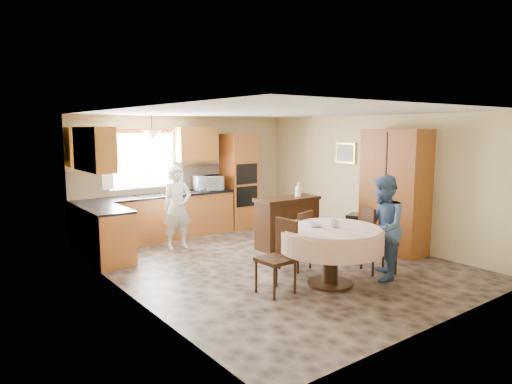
{
  "coord_description": "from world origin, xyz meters",
  "views": [
    {
      "loc": [
        -4.68,
        -5.74,
        2.24
      ],
      "look_at": [
        -0.16,
        0.3,
        1.19
      ],
      "focal_mm": 32.0,
      "sensor_mm": 36.0,
      "label": 1
    }
  ],
  "objects": [
    {
      "name": "person_sink",
      "position": [
        -0.84,
        1.84,
        0.78
      ],
      "size": [
        0.59,
        0.41,
        1.55
      ],
      "primitive_type": "imported",
      "rotation": [
        0.0,
        0.0,
        -0.06
      ],
      "color": "silver",
      "rests_on": "floor"
    },
    {
      "name": "bowl_sideboard",
      "position": [
        0.54,
        0.68,
        0.93
      ],
      "size": [
        0.26,
        0.26,
        0.05
      ],
      "primitive_type": "imported",
      "rotation": [
        0.0,
        0.0,
        0.15
      ],
      "color": "#B2B2B2",
      "rests_on": "sideboard"
    },
    {
      "name": "wall_cab_side",
      "position": [
        -2.33,
        1.8,
        1.91
      ],
      "size": [
        0.33,
        1.2,
        0.72
      ],
      "primitive_type": "cube",
      "color": "gold",
      "rests_on": "wall_left"
    },
    {
      "name": "wall_right",
      "position": [
        2.5,
        0.0,
        1.25
      ],
      "size": [
        0.02,
        6.0,
        2.5
      ],
      "primitive_type": "cube",
      "color": "#CCB783",
      "rests_on": "floor"
    },
    {
      "name": "wall_cab_left",
      "position": [
        -2.05,
        2.83,
        1.91
      ],
      "size": [
        0.85,
        0.33,
        0.72
      ],
      "primitive_type": "cube",
      "color": "gold",
      "rests_on": "wall_back"
    },
    {
      "name": "curtain_left",
      "position": [
        -1.75,
        2.93,
        1.65
      ],
      "size": [
        0.22,
        0.02,
        1.15
      ],
      "primitive_type": "cube",
      "color": "white",
      "rests_on": "wall_back"
    },
    {
      "name": "window",
      "position": [
        -1.0,
        2.98,
        1.6
      ],
      "size": [
        1.4,
        0.03,
        1.1
      ],
      "primitive_type": "cube",
      "color": "white",
      "rests_on": "wall_back"
    },
    {
      "name": "counter_left",
      "position": [
        -2.2,
        1.8,
        0.9
      ],
      "size": [
        0.64,
        1.2,
        0.04
      ],
      "primitive_type": "cube",
      "color": "black",
      "rests_on": "base_cab_left"
    },
    {
      "name": "chair_right",
      "position": [
        0.96,
        -1.29,
        0.57
      ],
      "size": [
        0.59,
        0.59,
        1.04
      ],
      "rotation": [
        0.0,
        0.0,
        1.16
      ],
      "color": "#39210F",
      "rests_on": "floor"
    },
    {
      "name": "cupboard",
      "position": [
        2.22,
        -0.72,
        1.12
      ],
      "size": [
        0.58,
        1.17,
        2.23
      ],
      "primitive_type": "cube",
      "color": "#D07A37",
      "rests_on": "floor"
    },
    {
      "name": "oven_lower",
      "position": [
        1.15,
        2.38,
        0.75
      ],
      "size": [
        0.56,
        0.01,
        0.45
      ],
      "primitive_type": "cube",
      "color": "black",
      "rests_on": "oven_tower"
    },
    {
      "name": "sideboard",
      "position": [
        0.86,
        0.68,
        0.45
      ],
      "size": [
        1.26,
        0.53,
        0.9
      ],
      "primitive_type": "cube",
      "rotation": [
        0.0,
        0.0,
        -0.01
      ],
      "color": "#39210F",
      "rests_on": "floor"
    },
    {
      "name": "base_cab_back",
      "position": [
        -0.85,
        2.7,
        0.44
      ],
      "size": [
        3.3,
        0.6,
        0.88
      ],
      "primitive_type": "cube",
      "color": "#D07A37",
      "rests_on": "floor"
    },
    {
      "name": "wall_front",
      "position": [
        0.0,
        -3.0,
        1.25
      ],
      "size": [
        5.0,
        0.02,
        2.5
      ],
      "primitive_type": "cube",
      "color": "#CCB783",
      "rests_on": "floor"
    },
    {
      "name": "curtain_right",
      "position": [
        -0.25,
        2.93,
        1.65
      ],
      "size": [
        0.22,
        0.02,
        1.15
      ],
      "primitive_type": "cube",
      "color": "white",
      "rests_on": "wall_back"
    },
    {
      "name": "wall_cab_right",
      "position": [
        0.15,
        2.83,
        1.91
      ],
      "size": [
        0.9,
        0.33,
        0.72
      ],
      "primitive_type": "cube",
      "color": "gold",
      "rests_on": "wall_back"
    },
    {
      "name": "ceiling",
      "position": [
        0.0,
        0.0,
        2.5
      ],
      "size": [
        5.0,
        6.0,
        0.01
      ],
      "primitive_type": "cube",
      "color": "white",
      "rests_on": "wall_back"
    },
    {
      "name": "oven_tower",
      "position": [
        1.15,
        2.69,
        1.06
      ],
      "size": [
        0.66,
        0.62,
        2.12
      ],
      "primitive_type": "cube",
      "color": "#D07A37",
      "rests_on": "floor"
    },
    {
      "name": "backsplash",
      "position": [
        -0.85,
        2.99,
        1.18
      ],
      "size": [
        3.3,
        0.02,
        0.55
      ],
      "primitive_type": "cube",
      "color": "#CBB48F",
      "rests_on": "wall_back"
    },
    {
      "name": "microwave",
      "position": [
        0.32,
        2.65,
        1.08
      ],
      "size": [
        0.64,
        0.48,
        0.32
      ],
      "primitive_type": "imported",
      "rotation": [
        0.0,
        0.0,
        -0.16
      ],
      "color": "silver",
      "rests_on": "counter_back"
    },
    {
      "name": "floor",
      "position": [
        0.0,
        0.0,
        0.0
      ],
      "size": [
        5.0,
        6.0,
        0.01
      ],
      "primitive_type": "cube",
      "color": "#715E4F",
      "rests_on": "ground"
    },
    {
      "name": "counter_back",
      "position": [
        -0.85,
        2.7,
        0.9
      ],
      "size": [
        3.3,
        0.64,
        0.04
      ],
      "primitive_type": "cube",
      "color": "black",
      "rests_on": "base_cab_back"
    },
    {
      "name": "framed_picture",
      "position": [
        2.47,
        0.7,
        1.74
      ],
      "size": [
        0.06,
        0.52,
        0.43
      ],
      "color": "gold",
      "rests_on": "wall_right"
    },
    {
      "name": "pendant",
      "position": [
        -1.0,
        2.5,
        2.12
      ],
      "size": [
        0.36,
        0.36,
        0.18
      ],
      "primitive_type": "cone",
      "rotation": [
        3.14,
        0.0,
        0.0
      ],
      "color": "beige",
      "rests_on": "ceiling"
    },
    {
      "name": "oven_upper",
      "position": [
        1.15,
        2.38,
        1.25
      ],
      "size": [
        0.56,
        0.01,
        0.45
      ],
      "primitive_type": "cube",
      "color": "black",
      "rests_on": "oven_tower"
    },
    {
      "name": "person_dining",
      "position": [
        0.8,
        -1.56,
        0.78
      ],
      "size": [
        0.96,
        0.95,
        1.57
      ],
      "primitive_type": "imported",
      "rotation": [
        0.0,
        0.0,
        3.86
      ],
      "color": "#3E5B88",
      "rests_on": "floor"
    },
    {
      "name": "dining_table",
      "position": [
        -0.02,
        -1.3,
        0.66
      ],
      "size": [
        1.48,
        1.48,
        0.85
      ],
      "color": "#39210F",
      "rests_on": "floor"
    },
    {
      "name": "space_heater",
      "position": [
        2.19,
        0.14,
        0.28
      ],
      "size": [
        0.49,
        0.43,
        0.57
      ],
      "primitive_type": "cube",
      "rotation": [
        0.0,
        0.0,
        0.4
      ],
      "color": "black",
      "rests_on": "floor"
    },
    {
      "name": "chair_back",
      "position": [
        0.1,
        -0.5,
        0.53
      ],
      "size": [
        0.5,
        0.5,
        0.95
      ],
      "rotation": [
        0.0,
        0.0,
        3.39
      ],
      "color": "#39210F",
      "rests_on": "floor"
    },
    {
      "name": "wall_back",
      "position": [
        0.0,
        3.0,
        1.25
      ],
      "size": [
        5.0,
        0.02,
        2.5
      ],
      "primitive_type": "cube",
      "color": "#CCB783",
      "rests_on": "floor"
    },
    {
      "name": "chair_left",
      "position": [
        -0.78,
        -1.08,
        0.56
      ],
      "size": [
        0.46,
        0.46,
        1.01
      ],
      "rotation": [
        0.0,
        0.0,
        -1.52
      ],
      "color": "#39210F",
      "rests_on": "floor"
    },
    {
      "name": "wall_left",
      "position": [
        -2.5,
        0.0,
        1.25
      ],
      "size": [
        0.02,
        6.0,
        2.5
      ],
      "primitive_type": "cube",
      "color": "#CCB783",
      "rests_on": "floor"
    },
    {
      "name": "cup_table",
      "position": [
        0.02,
        -1.32,
        0.9
      ],
      "size": [
        0.15,
        0.15,
        0.11
      ],
      "primitive_type": "imported",
      "rotation": [
        0.0,
        0.0,
        -0.08
      ],
      "color": "#B2B2B2",
      "rests_on": "dining_table"
    },
    {
      "name": "bottle_sideboard",
      "position": [
        1.13,
        0.68,
        1.06
      ],
      "size": [
        0.15,
        0.15,
        0.33
      ],
      "primitive_type": "imported",
      "rotation": [
        0.0,
        0.0,
        0.18
      ],
      "color": "silver",
      "rests_on": "sideboard"
    },
    {
      "name": "base_cab_left",
      "position": [
        -2.2,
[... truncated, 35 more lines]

